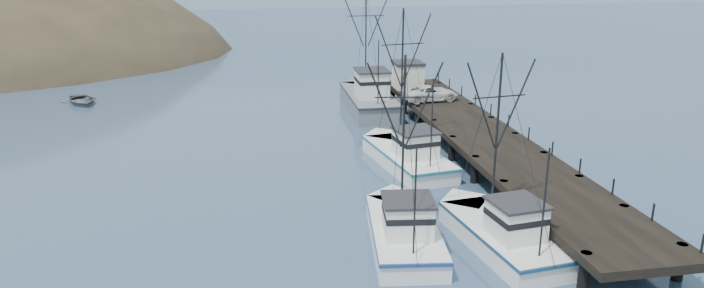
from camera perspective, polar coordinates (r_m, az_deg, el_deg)
name	(u,v)px	position (r m, az deg, el deg)	size (l,w,h in m)	color
ground	(342,270)	(33.55, -0.90, -11.35)	(400.00, 400.00, 0.00)	navy
pier	(484,138)	(50.84, 11.90, 0.51)	(6.00, 44.00, 2.00)	black
distant_ridge	(287,2)	(200.24, -5.96, 12.68)	(360.00, 40.00, 26.00)	#9EB2C6
distant_ridge_far	(126,1)	(217.56, -19.83, 12.14)	(180.00, 25.00, 18.00)	silver
moored_sailboats	(30,71)	(95.11, -27.24, 5.91)	(19.46, 13.83, 6.35)	white
trawler_near	(499,232)	(36.64, 13.24, -7.81)	(4.78, 11.06, 11.17)	white
trawler_mid	(403,229)	(36.21, 4.70, -7.69)	(4.84, 11.12, 10.98)	white
trawler_far	(406,155)	(48.77, 4.93, -0.97)	(5.46, 12.15, 12.23)	white
work_vessel	(368,98)	(65.31, 1.46, 4.20)	(4.55, 14.64, 12.41)	slate
pier_shed	(408,74)	(66.56, 5.09, 6.31)	(3.00, 3.20, 2.80)	silver
pickup_truck	(430,93)	(61.14, 7.12, 4.61)	(2.49, 5.39, 1.50)	silver
motorboat	(82,104)	(74.15, -23.35, 3.39)	(3.71, 5.19, 1.08)	#555A5F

